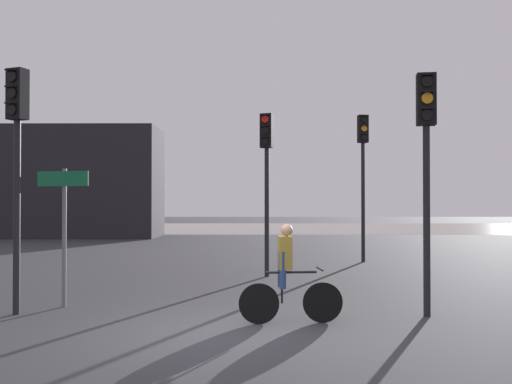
{
  "coord_description": "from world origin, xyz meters",
  "views": [
    {
      "loc": [
        0.57,
        -8.54,
        2.01
      ],
      "look_at": [
        0.5,
        5.0,
        2.2
      ],
      "focal_mm": 40.0,
      "sensor_mm": 36.0,
      "label": 1
    }
  ],
  "objects_px": {
    "traffic_light_near_left": "(17,143)",
    "direction_sign_post": "(64,217)",
    "traffic_light_center": "(267,163)",
    "distant_building": "(59,182)",
    "cyclist": "(287,273)",
    "traffic_light_far_right": "(363,160)",
    "traffic_light_near_right": "(426,147)"
  },
  "relations": [
    {
      "from": "traffic_light_near_left",
      "to": "traffic_light_center",
      "type": "xyz_separation_m",
      "value": [
        4.47,
        4.97,
        -0.03
      ]
    },
    {
      "from": "traffic_light_near_left",
      "to": "traffic_light_near_right",
      "type": "bearing_deg",
      "value": -161.13
    },
    {
      "from": "distant_building",
      "to": "cyclist",
      "type": "xyz_separation_m",
      "value": [
        11.42,
        -21.81,
        -2.16
      ]
    },
    {
      "from": "traffic_light_near_left",
      "to": "traffic_light_near_right",
      "type": "distance_m",
      "value": 7.17
    },
    {
      "from": "traffic_light_far_right",
      "to": "traffic_light_near_right",
      "type": "bearing_deg",
      "value": 78.57
    },
    {
      "from": "traffic_light_center",
      "to": "cyclist",
      "type": "distance_m",
      "value": 6.08
    },
    {
      "from": "traffic_light_near_left",
      "to": "traffic_light_far_right",
      "type": "height_order",
      "value": "traffic_light_far_right"
    },
    {
      "from": "distant_building",
      "to": "cyclist",
      "type": "relative_size",
      "value": 6.41
    },
    {
      "from": "distant_building",
      "to": "direction_sign_post",
      "type": "xyz_separation_m",
      "value": [
        7.29,
        -20.41,
        -1.28
      ]
    },
    {
      "from": "distant_building",
      "to": "traffic_light_center",
      "type": "distance_m",
      "value": 19.61
    },
    {
      "from": "traffic_light_far_right",
      "to": "direction_sign_post",
      "type": "relative_size",
      "value": 1.84
    },
    {
      "from": "traffic_light_near_right",
      "to": "cyclist",
      "type": "height_order",
      "value": "traffic_light_near_right"
    },
    {
      "from": "distant_building",
      "to": "cyclist",
      "type": "height_order",
      "value": "distant_building"
    },
    {
      "from": "traffic_light_near_left",
      "to": "direction_sign_post",
      "type": "height_order",
      "value": "traffic_light_near_left"
    },
    {
      "from": "traffic_light_near_right",
      "to": "direction_sign_post",
      "type": "xyz_separation_m",
      "value": [
        -6.57,
        0.83,
        -1.24
      ]
    },
    {
      "from": "traffic_light_far_right",
      "to": "cyclist",
      "type": "bearing_deg",
      "value": 64.19
    },
    {
      "from": "distant_building",
      "to": "traffic_light_far_right",
      "type": "xyz_separation_m",
      "value": [
        14.35,
        -12.57,
        0.32
      ]
    },
    {
      "from": "traffic_light_near_left",
      "to": "traffic_light_near_right",
      "type": "xyz_separation_m",
      "value": [
        7.17,
        -0.14,
        -0.08
      ]
    },
    {
      "from": "distant_building",
      "to": "direction_sign_post",
      "type": "relative_size",
      "value": 4.2
    },
    {
      "from": "distant_building",
      "to": "traffic_light_far_right",
      "type": "relative_size",
      "value": 2.29
    },
    {
      "from": "traffic_light_center",
      "to": "traffic_light_near_right",
      "type": "relative_size",
      "value": 1.02
    },
    {
      "from": "traffic_light_center",
      "to": "direction_sign_post",
      "type": "height_order",
      "value": "traffic_light_center"
    },
    {
      "from": "distant_building",
      "to": "traffic_light_center",
      "type": "relative_size",
      "value": 2.55
    },
    {
      "from": "direction_sign_post",
      "to": "cyclist",
      "type": "height_order",
      "value": "direction_sign_post"
    },
    {
      "from": "traffic_light_near_left",
      "to": "traffic_light_far_right",
      "type": "distance_m",
      "value": 11.46
    },
    {
      "from": "traffic_light_far_right",
      "to": "traffic_light_near_right",
      "type": "xyz_separation_m",
      "value": [
        -0.49,
        -8.67,
        -0.37
      ]
    },
    {
      "from": "distant_building",
      "to": "traffic_light_near_right",
      "type": "relative_size",
      "value": 2.6
    },
    {
      "from": "traffic_light_far_right",
      "to": "direction_sign_post",
      "type": "xyz_separation_m",
      "value": [
        -7.06,
        -7.84,
        -1.61
      ]
    },
    {
      "from": "traffic_light_near_right",
      "to": "cyclist",
      "type": "relative_size",
      "value": 2.46
    },
    {
      "from": "distant_building",
      "to": "traffic_light_center",
      "type": "bearing_deg",
      "value": -55.3
    },
    {
      "from": "cyclist",
      "to": "traffic_light_near_right",
      "type": "bearing_deg",
      "value": 97.03
    },
    {
      "from": "traffic_light_near_left",
      "to": "traffic_light_center",
      "type": "relative_size",
      "value": 1.01
    }
  ]
}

